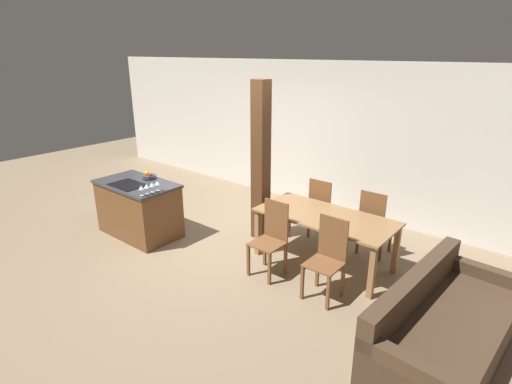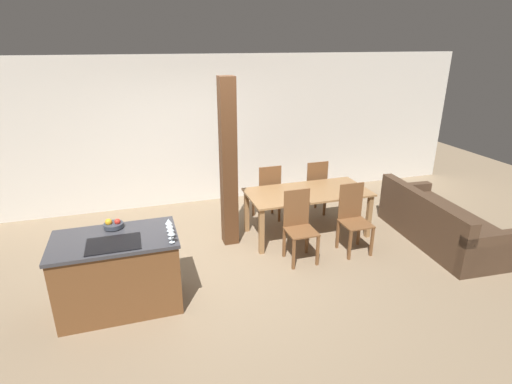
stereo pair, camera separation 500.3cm
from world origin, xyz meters
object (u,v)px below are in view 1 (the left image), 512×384
Objects in this scene: kitchen_island at (139,208)px; dining_table at (325,222)px; dining_chair_near_left at (271,237)px; wine_glass_middle at (147,186)px; wine_glass_near at (141,188)px; couch at (444,330)px; dining_chair_far_left at (323,208)px; wine_glass_end at (157,183)px; timber_post at (261,163)px; wine_glass_far at (152,185)px; dining_chair_far_right at (374,222)px; fruit_bowl at (149,176)px; dining_chair_near_right at (327,257)px.

kitchen_island reaches higher than dining_table.
wine_glass_middle is at bearing -160.96° from dining_chair_near_left.
wine_glass_middle is 1.96m from dining_chair_near_left.
dining_table is 0.80m from dining_chair_near_left.
dining_chair_near_left is at bearing 21.67° from wine_glass_near.
wine_glass_middle reaches higher than couch.
dining_chair_near_left is 1.00× the size of dining_chair_far_left.
wine_glass_end is 0.06× the size of timber_post.
wine_glass_near is (0.60, -0.32, 0.57)m from kitchen_island.
wine_glass_near is at bearing 48.85° from dining_chair_far_left.
wine_glass_far is 0.06× the size of timber_post.
wine_glass_far is (0.00, 0.09, 0.00)m from wine_glass_middle.
wine_glass_end is 0.15× the size of dining_chair_far_right.
wine_glass_near is 2.64m from dining_table.
wine_glass_middle is 4.14m from couch.
couch is at bearing 133.30° from dining_chair_far_right.
fruit_bowl reaches higher than dining_chair_near_left.
fruit_bowl is 0.22× the size of dining_chair_far_right.
wine_glass_far is 0.15× the size of dining_chair_near_right.
wine_glass_end is (0.60, -0.29, 0.08)m from fruit_bowl.
wine_glass_far and wine_glass_end have the same top height.
timber_post reaches higher than dining_chair_far_left.
wine_glass_far is at bearing 46.12° from dining_chair_far_left.
wine_glass_far reaches higher than kitchen_island.
timber_post reaches higher than dining_chair_far_right.
fruit_bowl is at bearing -150.10° from timber_post.
dining_table is (2.22, 1.10, -0.38)m from wine_glass_end.
dining_chair_near_left is at bearing 19.04° from wine_glass_middle.
dining_table is 0.80m from dining_chair_far_right.
dining_chair_near_left is at bearing 3.33° from fruit_bowl.
fruit_bowl is 2.43m from dining_chair_near_left.
dining_chair_near_right and dining_chair_far_right have the same top height.
couch is at bearing -3.97° from dining_chair_near_left.
fruit_bowl reaches higher than dining_chair_far_right.
wine_glass_middle is at bearing 90.00° from wine_glass_near.
dining_chair_far_right is (2.64, 1.86, -0.49)m from wine_glass_far.
fruit_bowl is 1.45× the size of wine_glass_end.
dining_table is at bearing 122.48° from dining_chair_near_right.
dining_table is 1.89× the size of dining_chair_near_right.
dining_chair_near_right is at bearing 87.62° from couch.
timber_post reaches higher than wine_glass_far.
couch is (4.65, 0.24, -0.17)m from kitchen_island.
wine_glass_end is (0.00, 0.28, 0.00)m from wine_glass_near.
wine_glass_near is at bearing -123.62° from timber_post.
wine_glass_far is 3.27m from dining_chair_far_right.
wine_glass_far is at bearing -151.71° from dining_table.
wine_glass_near is 0.15× the size of dining_chair_near_left.
wine_glass_end is 2.72m from dining_chair_near_right.
wine_glass_near is 1.00× the size of wine_glass_far.
wine_glass_far is 2.63m from dining_chair_far_left.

